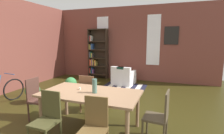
% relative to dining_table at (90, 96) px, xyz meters
% --- Properties ---
extents(ground_plane, '(10.28, 10.28, 0.00)m').
position_rel_dining_table_xyz_m(ground_plane, '(-0.46, 0.56, -0.70)').
color(ground_plane, '#312C0F').
extents(back_wall_brick, '(7.58, 0.12, 3.22)m').
position_rel_dining_table_xyz_m(back_wall_brick, '(-0.46, 4.57, 0.91)').
color(back_wall_brick, brown).
rests_on(back_wall_brick, ground).
extents(window_pane_0, '(0.55, 0.02, 2.09)m').
position_rel_dining_table_xyz_m(window_pane_0, '(-1.61, 4.50, 1.07)').
color(window_pane_0, white).
extents(window_pane_1, '(0.55, 0.02, 2.09)m').
position_rel_dining_table_xyz_m(window_pane_1, '(0.69, 4.50, 1.07)').
color(window_pane_1, white).
extents(dining_table, '(1.94, 1.04, 0.78)m').
position_rel_dining_table_xyz_m(dining_table, '(0.00, 0.00, 0.00)').
color(dining_table, '#987152').
rests_on(dining_table, ground).
extents(vase_on_table, '(0.09, 0.09, 0.28)m').
position_rel_dining_table_xyz_m(vase_on_table, '(0.10, -0.00, 0.22)').
color(vase_on_table, '#4C7266').
rests_on(vase_on_table, dining_table).
extents(tealight_candle_0, '(0.04, 0.04, 0.05)m').
position_rel_dining_table_xyz_m(tealight_candle_0, '(-0.29, 0.09, 0.10)').
color(tealight_candle_0, silver).
rests_on(tealight_candle_0, dining_table).
extents(dining_chair_near_right, '(0.43, 0.43, 0.95)m').
position_rel_dining_table_xyz_m(dining_chair_near_right, '(0.43, -0.75, -0.19)').
color(dining_chair_near_right, brown).
rests_on(dining_chair_near_right, ground).
extents(dining_chair_head_right, '(0.43, 0.43, 0.95)m').
position_rel_dining_table_xyz_m(dining_chair_head_right, '(1.34, -0.01, -0.19)').
color(dining_chair_head_right, '#4D412D').
rests_on(dining_chair_head_right, ground).
extents(dining_chair_near_left, '(0.40, 0.40, 0.95)m').
position_rel_dining_table_xyz_m(dining_chair_near_left, '(-0.44, -0.75, -0.19)').
color(dining_chair_near_left, '#434121').
rests_on(dining_chair_near_left, ground).
extents(dining_chair_head_left, '(0.40, 0.40, 0.95)m').
position_rel_dining_table_xyz_m(dining_chair_head_left, '(-1.34, -0.00, -0.19)').
color(dining_chair_head_left, '#4C2E26').
rests_on(dining_chair_head_left, ground).
extents(dining_chair_far_left, '(0.42, 0.42, 0.95)m').
position_rel_dining_table_xyz_m(dining_chair_far_left, '(-0.43, 0.75, -0.19)').
color(dining_chair_far_left, brown).
rests_on(dining_chair_far_left, ground).
extents(bookshelf_tall, '(0.93, 0.28, 2.28)m').
position_rel_dining_table_xyz_m(bookshelf_tall, '(-1.85, 4.34, 0.41)').
color(bookshelf_tall, '#2D2319').
rests_on(bookshelf_tall, ground).
extents(armchair_white, '(0.89, 0.89, 0.75)m').
position_rel_dining_table_xyz_m(armchair_white, '(-0.35, 3.62, -0.42)').
color(armchair_white, white).
rests_on(armchair_white, ground).
extents(potted_plant_by_shelf, '(0.41, 0.41, 0.58)m').
position_rel_dining_table_xyz_m(potted_plant_by_shelf, '(-2.21, 0.73, -0.37)').
color(potted_plant_by_shelf, '#333338').
rests_on(potted_plant_by_shelf, ground).
extents(potted_plant_corner, '(0.41, 0.41, 0.52)m').
position_rel_dining_table_xyz_m(potted_plant_corner, '(-1.77, 2.00, -0.42)').
color(potted_plant_corner, silver).
rests_on(potted_plant_corner, ground).
extents(potted_plant_window, '(0.27, 0.27, 0.43)m').
position_rel_dining_table_xyz_m(potted_plant_window, '(-1.00, 2.11, -0.48)').
color(potted_plant_window, '#333338').
rests_on(potted_plant_window, ground).
extents(striped_rug, '(1.62, 1.07, 0.01)m').
position_rel_dining_table_xyz_m(striped_rug, '(-0.21, 3.31, -0.70)').
color(striped_rug, '#1E1E33').
rests_on(striped_rug, ground).
extents(framed_picture, '(0.56, 0.03, 0.72)m').
position_rel_dining_table_xyz_m(framed_picture, '(1.40, 4.50, 1.26)').
color(framed_picture, black).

